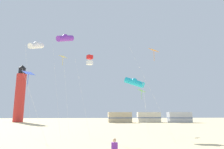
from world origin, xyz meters
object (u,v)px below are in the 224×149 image
object	(u,v)px
kite_flyer_standing	(114,149)
rv_van_silver	(179,117)
kite_box_scarlet	(90,60)
kite_tube_white	(36,45)
kite_tube_violet	(65,38)
kite_diamond_gold	(63,60)
lighthouse_distant	(20,95)
kite_diamond_lime	(142,92)
kite_tube_cyan	(134,82)
kite_diamond_orange	(154,53)
rv_van_cream	(149,117)
kite_diamond_blue	(29,75)
rv_van_tan	(120,117)

from	to	relation	value
kite_flyer_standing	rv_van_silver	world-z (taller)	rv_van_silver
kite_box_scarlet	kite_tube_white	bearing A→B (deg)	168.29
kite_tube_violet	kite_flyer_standing	bearing A→B (deg)	-69.76
rv_van_silver	kite_diamond_gold	bearing A→B (deg)	-134.33
kite_flyer_standing	kite_tube_violet	xyz separation A→B (m)	(-4.48, 12.16, 10.86)
kite_flyer_standing	lighthouse_distant	xyz separation A→B (m)	(-21.64, 50.01, 7.22)
kite_box_scarlet	kite_tube_violet	distance (m)	4.07
kite_box_scarlet	rv_van_silver	world-z (taller)	kite_box_scarlet
kite_flyer_standing	kite_diamond_lime	bearing A→B (deg)	-106.85
kite_box_scarlet	lighthouse_distant	size ratio (longest dim) A/B	0.56
kite_flyer_standing	kite_box_scarlet	bearing A→B (deg)	-79.55
kite_flyer_standing	kite_diamond_gold	xyz separation A→B (m)	(-5.01, 15.16, 8.94)
kite_diamond_lime	kite_tube_violet	distance (m)	12.51
kite_tube_cyan	kite_diamond_lime	bearing A→B (deg)	63.38
lighthouse_distant	rv_van_silver	bearing A→B (deg)	-9.31
kite_flyer_standing	kite_diamond_gold	size ratio (longest dim) A/B	0.11
kite_diamond_gold	kite_diamond_orange	bearing A→B (deg)	-32.60
kite_diamond_orange	kite_diamond_lime	size ratio (longest dim) A/B	1.62
kite_diamond_orange	kite_tube_violet	distance (m)	10.78
kite_diamond_lime	rv_van_cream	distance (m)	30.83
kite_tube_violet	rv_van_cream	bearing A→B (deg)	58.69
kite_diamond_orange	rv_van_silver	bearing A→B (deg)	61.99
kite_diamond_gold	kite_tube_violet	bearing A→B (deg)	-80.10
kite_diamond_lime	rv_van_silver	world-z (taller)	kite_diamond_lime
kite_diamond_blue	kite_flyer_standing	bearing A→B (deg)	-44.87
kite_box_scarlet	lighthouse_distant	bearing A→B (deg)	117.89
kite_diamond_orange	lighthouse_distant	xyz separation A→B (m)	(-26.96, 41.45, -0.95)
kite_box_scarlet	lighthouse_distant	distance (m)	43.12
kite_box_scarlet	rv_van_cream	world-z (taller)	kite_box_scarlet
rv_van_tan	kite_tube_cyan	bearing A→B (deg)	-96.84
kite_tube_violet	rv_van_tan	world-z (taller)	kite_tube_violet
kite_box_scarlet	rv_van_cream	xyz separation A→B (m)	(16.87, 32.94, -7.35)
kite_diamond_orange	kite_box_scarlet	distance (m)	7.57
kite_diamond_orange	kite_diamond_gold	xyz separation A→B (m)	(-10.32, 6.60, 0.77)
kite_flyer_standing	rv_van_silver	bearing A→B (deg)	-115.42
kite_box_scarlet	kite_diamond_gold	xyz separation A→B (m)	(-3.53, 3.26, 0.81)
kite_flyer_standing	kite_tube_cyan	size ratio (longest dim) A/B	0.17
kite_diamond_blue	lighthouse_distant	distance (m)	45.75
kite_diamond_blue	kite_diamond_gold	world-z (taller)	kite_diamond_gold
lighthouse_distant	rv_van_silver	world-z (taller)	lighthouse_distant
kite_diamond_blue	kite_tube_white	distance (m)	8.29
rv_van_tan	kite_diamond_lime	bearing A→B (deg)	-93.76
kite_flyer_standing	kite_tube_violet	bearing A→B (deg)	-66.37
rv_van_cream	kite_flyer_standing	bearing A→B (deg)	-106.01
kite_diamond_orange	kite_diamond_blue	bearing A→B (deg)	-171.64
kite_diamond_blue	kite_tube_white	xyz separation A→B (m)	(-1.32, 6.50, 4.97)
kite_flyer_standing	rv_van_tan	size ratio (longest dim) A/B	0.18
kite_box_scarlet	kite_tube_cyan	size ratio (longest dim) A/B	1.35
kite_diamond_lime	rv_van_cream	world-z (taller)	kite_diamond_lime
rv_van_cream	kite_diamond_orange	bearing A→B (deg)	-102.59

